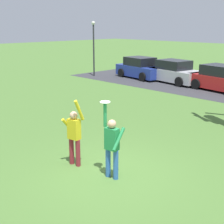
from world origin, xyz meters
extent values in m
plane|color=#4C7533|center=(0.00, 0.00, 0.00)|extent=(120.00, 120.00, 0.00)
cylinder|color=#3366B7|center=(0.37, -0.10, 0.41)|extent=(0.14, 0.14, 0.82)
cylinder|color=#3366B7|center=(0.11, -0.14, 0.41)|extent=(0.14, 0.14, 0.82)
cube|color=#238447|center=(0.24, -0.12, 1.12)|extent=(0.39, 0.27, 0.60)
sphere|color=tan|center=(0.24, -0.12, 1.53)|extent=(0.23, 0.23, 0.23)
cylinder|color=#238447|center=(0.46, -0.09, 1.17)|extent=(0.15, 0.49, 0.57)
cylinder|color=#238447|center=(0.02, -0.15, 1.75)|extent=(0.09, 0.09, 0.66)
cylinder|color=maroon|center=(-1.25, -0.34, 0.41)|extent=(0.14, 0.14, 0.82)
cylinder|color=maroon|center=(-0.99, -0.31, 0.41)|extent=(0.14, 0.14, 0.82)
cube|color=gold|center=(-1.12, -0.32, 1.12)|extent=(0.39, 0.27, 0.60)
sphere|color=tan|center=(-1.12, -0.32, 1.53)|extent=(0.23, 0.23, 0.23)
cylinder|color=gold|center=(-1.34, -0.36, 1.17)|extent=(0.15, 0.49, 0.57)
cylinder|color=gold|center=(-0.90, -0.29, 1.72)|extent=(0.13, 0.36, 0.64)
cylinder|color=white|center=(0.02, -0.15, 2.09)|extent=(0.27, 0.27, 0.02)
cube|color=#233893|center=(-10.22, 13.22, 0.55)|extent=(4.32, 2.38, 0.80)
cube|color=black|center=(-10.37, 13.25, 1.27)|extent=(2.32, 1.93, 0.64)
cylinder|color=black|center=(-8.83, 13.94, 0.33)|extent=(0.69, 0.31, 0.66)
cylinder|color=black|center=(-9.10, 12.14, 0.33)|extent=(0.69, 0.31, 0.66)
cylinder|color=black|center=(-11.34, 14.31, 0.33)|extent=(0.69, 0.31, 0.66)
cylinder|color=black|center=(-11.61, 12.51, 0.33)|extent=(0.69, 0.31, 0.66)
cube|color=#BCBCC1|center=(-7.18, 13.39, 0.55)|extent=(4.32, 2.38, 0.80)
cube|color=black|center=(-7.33, 13.41, 1.27)|extent=(2.32, 1.93, 0.64)
cylinder|color=black|center=(-5.79, 14.10, 0.33)|extent=(0.69, 0.31, 0.66)
cylinder|color=black|center=(-6.05, 12.30, 0.33)|extent=(0.69, 0.31, 0.66)
cylinder|color=black|center=(-8.30, 14.48, 0.33)|extent=(0.69, 0.31, 0.66)
cylinder|color=black|center=(-8.57, 12.67, 0.33)|extent=(0.69, 0.31, 0.66)
cube|color=red|center=(-3.44, 13.09, 0.55)|extent=(4.32, 2.38, 0.80)
cube|color=black|center=(-3.59, 13.11, 1.27)|extent=(2.32, 1.93, 0.64)
cylinder|color=black|center=(-4.57, 14.18, 0.33)|extent=(0.69, 0.31, 0.66)
cylinder|color=black|center=(-4.84, 12.38, 0.33)|extent=(0.69, 0.31, 0.66)
cylinder|color=#2D2D33|center=(-13.53, 11.32, 2.00)|extent=(0.12, 0.12, 4.00)
sphere|color=silver|center=(-13.53, 11.32, 4.12)|extent=(0.28, 0.28, 0.28)
cone|color=orange|center=(-2.51, 2.63, 0.16)|extent=(0.26, 0.26, 0.32)
camera|label=1|loc=(6.00, -5.75, 4.06)|focal=51.81mm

